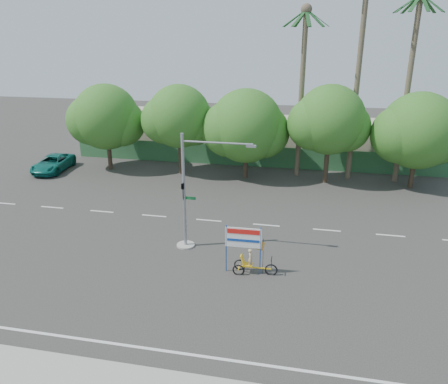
# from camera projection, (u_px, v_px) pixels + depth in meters

# --- Properties ---
(ground) EXTENTS (120.00, 120.00, 0.00)m
(ground) POSITION_uv_depth(u_px,v_px,m) (211.00, 285.00, 22.52)
(ground) COLOR #33302D
(ground) RESTS_ON ground
(fence) EXTENTS (38.00, 0.08, 2.00)m
(fence) POSITION_uv_depth(u_px,v_px,m) (261.00, 157.00, 41.95)
(fence) COLOR #336B3D
(fence) RESTS_ON ground
(building_left) EXTENTS (12.00, 8.00, 4.00)m
(building_left) POSITION_uv_depth(u_px,v_px,m) (175.00, 132.00, 47.61)
(building_left) COLOR #BCAB95
(building_left) RESTS_ON ground
(building_right) EXTENTS (14.00, 8.00, 3.60)m
(building_right) POSITION_uv_depth(u_px,v_px,m) (345.00, 142.00, 44.32)
(building_right) COLOR #BCAB95
(building_right) RESTS_ON ground
(tree_far_left) EXTENTS (7.14, 6.00, 7.96)m
(tree_far_left) POSITION_uv_depth(u_px,v_px,m) (106.00, 119.00, 40.05)
(tree_far_left) COLOR #473828
(tree_far_left) RESTS_ON ground
(tree_left) EXTENTS (6.66, 5.60, 8.07)m
(tree_left) POSITION_uv_depth(u_px,v_px,m) (179.00, 119.00, 38.64)
(tree_left) COLOR #473828
(tree_left) RESTS_ON ground
(tree_center) EXTENTS (7.62, 6.40, 7.85)m
(tree_center) POSITION_uv_depth(u_px,v_px,m) (246.00, 128.00, 37.73)
(tree_center) COLOR #473828
(tree_center) RESTS_ON ground
(tree_right) EXTENTS (6.90, 5.80, 8.36)m
(tree_right) POSITION_uv_depth(u_px,v_px,m) (329.00, 122.00, 36.16)
(tree_right) COLOR #473828
(tree_right) RESTS_ON ground
(tree_far_right) EXTENTS (7.38, 6.20, 7.94)m
(tree_far_right) POSITION_uv_depth(u_px,v_px,m) (418.00, 133.00, 35.05)
(tree_far_right) COLOR #473828
(tree_far_right) RESTS_ON ground
(palm_tall) EXTENTS (3.73, 3.79, 17.45)m
(palm_tall) POSITION_uv_depth(u_px,v_px,m) (360.00, 56.00, 35.35)
(palm_tall) COLOR #70604C
(palm_tall) RESTS_ON ground
(palm_mid) EXTENTS (3.73, 3.79, 15.45)m
(palm_mid) POSITION_uv_depth(u_px,v_px,m) (410.00, 70.00, 34.97)
(palm_mid) COLOR #70604C
(palm_mid) RESTS_ON ground
(palm_short) EXTENTS (3.73, 3.79, 14.45)m
(palm_short) POSITION_uv_depth(u_px,v_px,m) (303.00, 75.00, 36.74)
(palm_short) COLOR #70604C
(palm_short) RESTS_ON ground
(traffic_signal) EXTENTS (4.72, 1.10, 7.00)m
(traffic_signal) POSITION_uv_depth(u_px,v_px,m) (189.00, 202.00, 25.59)
(traffic_signal) COLOR gray
(traffic_signal) RESTS_ON ground
(trike_billboard) EXTENTS (2.85, 0.66, 2.79)m
(trike_billboard) POSITION_uv_depth(u_px,v_px,m) (248.00, 254.00, 23.29)
(trike_billboard) COLOR black
(trike_billboard) RESTS_ON ground
(pickup_truck) EXTENTS (2.87, 5.48, 1.47)m
(pickup_truck) POSITION_uv_depth(u_px,v_px,m) (53.00, 163.00, 40.78)
(pickup_truck) COLOR #0E665B
(pickup_truck) RESTS_ON ground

